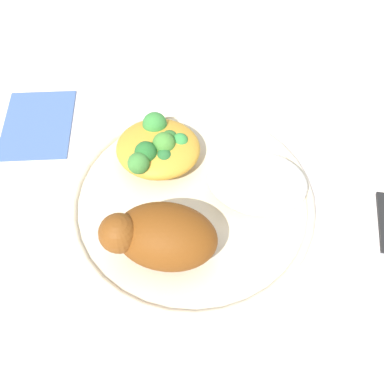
{
  "coord_description": "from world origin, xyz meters",
  "views": [
    {
      "loc": [
        -0.05,
        0.27,
        0.43
      ],
      "look_at": [
        0.0,
        0.0,
        0.03
      ],
      "focal_mm": 41.07,
      "sensor_mm": 36.0,
      "label": 1
    }
  ],
  "objects_px": {
    "roasted_chicken": "(160,236)",
    "mac_cheese_with_broccoli": "(158,147)",
    "fork": "(355,254)",
    "napkin": "(38,124)",
    "plate": "(192,201)",
    "rice_pile": "(257,182)"
  },
  "relations": [
    {
      "from": "roasted_chicken",
      "to": "fork",
      "type": "xyz_separation_m",
      "value": [
        -0.2,
        -0.04,
        -0.05
      ]
    },
    {
      "from": "roasted_chicken",
      "to": "fork",
      "type": "relative_size",
      "value": 0.81
    },
    {
      "from": "mac_cheese_with_broccoli",
      "to": "fork",
      "type": "relative_size",
      "value": 0.7
    },
    {
      "from": "rice_pile",
      "to": "fork",
      "type": "height_order",
      "value": "rice_pile"
    },
    {
      "from": "plate",
      "to": "rice_pile",
      "type": "xyz_separation_m",
      "value": [
        -0.07,
        -0.02,
        0.03
      ]
    },
    {
      "from": "roasted_chicken",
      "to": "napkin",
      "type": "height_order",
      "value": "roasted_chicken"
    },
    {
      "from": "plate",
      "to": "fork",
      "type": "xyz_separation_m",
      "value": [
        -0.18,
        0.03,
        -0.01
      ]
    },
    {
      "from": "plate",
      "to": "mac_cheese_with_broccoli",
      "type": "distance_m",
      "value": 0.08
    },
    {
      "from": "rice_pile",
      "to": "mac_cheese_with_broccoli",
      "type": "height_order",
      "value": "rice_pile"
    },
    {
      "from": "roasted_chicken",
      "to": "napkin",
      "type": "bearing_deg",
      "value": -38.72
    },
    {
      "from": "roasted_chicken",
      "to": "mac_cheese_with_broccoli",
      "type": "xyz_separation_m",
      "value": [
        0.03,
        -0.12,
        -0.01
      ]
    },
    {
      "from": "plate",
      "to": "roasted_chicken",
      "type": "bearing_deg",
      "value": 74.71
    },
    {
      "from": "mac_cheese_with_broccoli",
      "to": "plate",
      "type": "bearing_deg",
      "value": 134.03
    },
    {
      "from": "fork",
      "to": "plate",
      "type": "bearing_deg",
      "value": -10.1
    },
    {
      "from": "plate",
      "to": "napkin",
      "type": "bearing_deg",
      "value": -22.43
    },
    {
      "from": "rice_pile",
      "to": "roasted_chicken",
      "type": "bearing_deg",
      "value": 44.73
    },
    {
      "from": "mac_cheese_with_broccoli",
      "to": "napkin",
      "type": "distance_m",
      "value": 0.18
    },
    {
      "from": "mac_cheese_with_broccoli",
      "to": "napkin",
      "type": "bearing_deg",
      "value": -13.3
    },
    {
      "from": "rice_pile",
      "to": "napkin",
      "type": "bearing_deg",
      "value": -14.46
    },
    {
      "from": "fork",
      "to": "napkin",
      "type": "height_order",
      "value": "fork"
    },
    {
      "from": "roasted_chicken",
      "to": "rice_pile",
      "type": "distance_m",
      "value": 0.13
    },
    {
      "from": "plate",
      "to": "napkin",
      "type": "relative_size",
      "value": 2.29
    }
  ]
}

